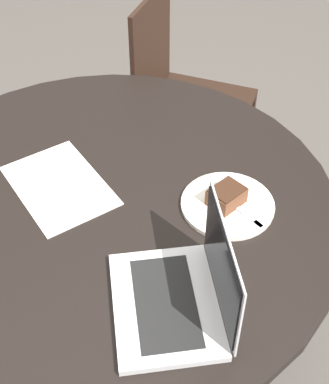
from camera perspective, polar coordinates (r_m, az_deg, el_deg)
ground_plane at (r=2.02m, az=-4.94°, el=-15.61°), size 12.00×12.00×0.00m
dining_table at (r=1.54m, az=-6.26°, el=-4.19°), size 1.27×1.27×0.72m
chair at (r=2.26m, az=1.82°, el=9.75°), size 0.58×0.58×0.90m
paper_document at (r=1.51m, az=-11.16°, el=0.70°), size 0.33×0.23×0.00m
plate at (r=1.43m, az=6.74°, el=-1.34°), size 0.25×0.25×0.01m
cake_slice at (r=1.41m, az=6.63°, el=-0.43°), size 0.08×0.10×0.05m
fork at (r=1.40m, az=8.43°, el=-2.19°), size 0.17×0.03×0.00m
laptop at (r=1.19m, az=1.65°, el=-10.86°), size 0.38×0.35×0.23m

